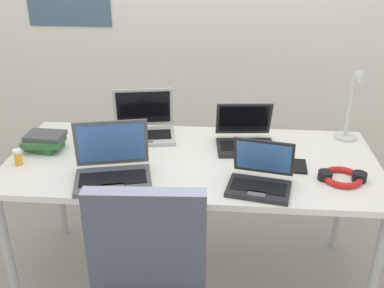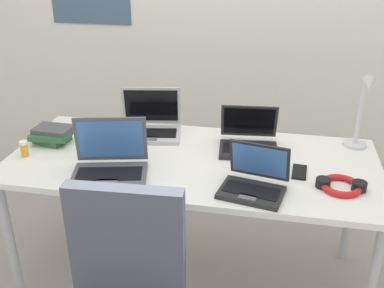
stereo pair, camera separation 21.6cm
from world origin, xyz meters
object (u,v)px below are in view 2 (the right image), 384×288
at_px(laptop_near_lamp, 150,125).
at_px(laptop_far_corner, 249,141).
at_px(pill_bottle, 24,149).
at_px(desk_lamp, 361,112).
at_px(cell_phone, 299,172).
at_px(computer_mouse, 90,141).
at_px(laptop_front_left, 110,164).
at_px(laptop_back_left, 254,182).
at_px(headphones, 341,185).
at_px(book_stack, 52,135).

height_order(laptop_near_lamp, laptop_far_corner, laptop_near_lamp).
distance_m(laptop_far_corner, pill_bottle, 1.12).
relative_size(laptop_far_corner, pill_bottle, 3.98).
relative_size(desk_lamp, cell_phone, 2.94).
height_order(computer_mouse, cell_phone, computer_mouse).
xyz_separation_m(laptop_front_left, pill_bottle, (-0.48, 0.09, -0.01)).
bearing_deg(desk_lamp, laptop_front_left, -156.57).
bearing_deg(cell_phone, computer_mouse, 177.79).
bearing_deg(cell_phone, pill_bottle, -172.57).
distance_m(laptop_back_left, cell_phone, 0.28).
distance_m(laptop_far_corner, laptop_front_left, 0.71).
bearing_deg(laptop_near_lamp, laptop_far_corner, -9.13).
height_order(desk_lamp, cell_phone, desk_lamp).
height_order(laptop_back_left, cell_phone, laptop_back_left).
xyz_separation_m(desk_lamp, headphones, (-0.12, -0.43, -0.18)).
distance_m(laptop_near_lamp, laptop_far_corner, 0.55).
xyz_separation_m(laptop_near_lamp, book_stack, (-0.47, -0.21, -0.00)).
bearing_deg(book_stack, laptop_near_lamp, 23.79).
height_order(desk_lamp, book_stack, desk_lamp).
bearing_deg(book_stack, laptop_back_left, -14.98).
bearing_deg(laptop_near_lamp, computer_mouse, -146.48).
bearing_deg(laptop_back_left, cell_phone, 45.05).
xyz_separation_m(laptop_back_left, headphones, (0.37, 0.09, -0.03)).
bearing_deg(laptop_far_corner, laptop_near_lamp, 170.87).
bearing_deg(laptop_back_left, headphones, 13.68).
height_order(desk_lamp, computer_mouse, desk_lamp).
distance_m(desk_lamp, pill_bottle, 1.67).
distance_m(laptop_front_left, laptop_back_left, 0.65).
relative_size(cell_phone, book_stack, 0.67).
distance_m(laptop_far_corner, cell_phone, 0.33).
bearing_deg(headphones, laptop_near_lamp, 157.24).
distance_m(laptop_far_corner, computer_mouse, 0.83).
relative_size(laptop_far_corner, laptop_back_left, 1.03).
distance_m(laptop_back_left, pill_bottle, 1.14).
xyz_separation_m(laptop_far_corner, laptop_front_left, (-0.60, -0.38, 0.01)).
bearing_deg(laptop_front_left, headphones, 3.64).
distance_m(desk_lamp, headphones, 0.48).
xyz_separation_m(laptop_far_corner, computer_mouse, (-0.82, -0.10, -0.03)).
height_order(desk_lamp, laptop_far_corner, desk_lamp).
bearing_deg(book_stack, laptop_far_corner, 6.84).
xyz_separation_m(laptop_near_lamp, computer_mouse, (-0.28, -0.18, -0.03)).
relative_size(laptop_far_corner, headphones, 1.47).
xyz_separation_m(cell_phone, headphones, (0.17, -0.11, 0.01)).
xyz_separation_m(laptop_far_corner, pill_bottle, (-1.08, -0.29, -0.00)).
distance_m(desk_lamp, laptop_near_lamp, 1.09).
xyz_separation_m(laptop_near_lamp, laptop_back_left, (0.60, -0.50, -0.01)).
xyz_separation_m(laptop_near_lamp, laptop_far_corner, (0.54, -0.09, -0.01)).
xyz_separation_m(laptop_back_left, cell_phone, (0.20, 0.20, -0.04)).
height_order(laptop_front_left, cell_phone, laptop_front_left).
relative_size(cell_phone, headphones, 0.64).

